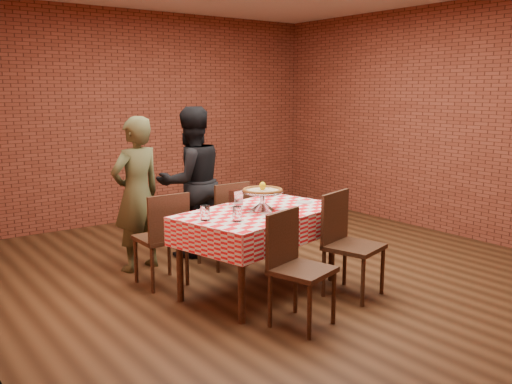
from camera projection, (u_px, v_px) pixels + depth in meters
ground at (276, 272)px, 5.60m from camera, size 6.00×6.00×0.00m
back_wall at (144, 117)px, 7.71m from camera, size 5.50×0.00×5.50m
table at (260, 251)px, 5.03m from camera, size 1.63×1.19×0.75m
tablecloth at (260, 224)px, 4.99m from camera, size 1.67×1.24×0.25m
pizza_stand at (263, 201)px, 4.97m from camera, size 0.43×0.43×0.17m
pizza at (263, 191)px, 4.95m from camera, size 0.41×0.41×0.03m
lemon at (263, 186)px, 4.94m from camera, size 0.07×0.07×0.08m
water_glass_left at (237, 214)px, 4.54m from camera, size 0.09×0.09×0.12m
water_glass_right at (205, 213)px, 4.57m from camera, size 0.09×0.09×0.12m
side_plate at (303, 202)px, 5.29m from camera, size 0.18×0.18×0.01m
sweetener_packet_a at (310, 202)px, 5.31m from camera, size 0.06×0.05×0.00m
sweetener_packet_b at (312, 202)px, 5.32m from camera, size 0.06×0.05×0.00m
condiment_caddy at (236, 198)px, 5.14m from camera, size 0.11×0.09×0.15m
chair_near_left at (303, 271)px, 4.26m from camera, size 0.52×0.52×0.90m
chair_near_right at (354, 246)px, 4.89m from camera, size 0.55×0.55×0.93m
chair_far_left at (160, 238)px, 5.19m from camera, size 0.42×0.42×0.90m
chair_far_right at (222, 223)px, 5.76m from camera, size 0.43×0.43×0.90m
diner_olive at (137, 194)px, 5.57m from camera, size 0.64×0.49×1.58m
diner_black at (191, 182)px, 6.06m from camera, size 0.82×0.65×1.65m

